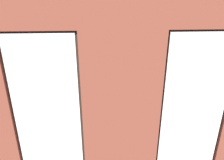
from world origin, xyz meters
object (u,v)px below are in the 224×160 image
Objects in this scene: couch_left at (210,96)px; coffee_table at (112,100)px; remote_gray at (96,100)px; potted_plant_by_left_couch at (178,79)px; cup_ceramic at (117,98)px; potted_plant_mid_room_small at (126,86)px; candle_jar at (112,96)px; table_plant_small at (127,91)px; potted_plant_foreground_right at (28,59)px; potted_plant_beside_window_right at (47,146)px; papasan_chair at (92,68)px; couch_by_window at (124,148)px.

coffee_table is at bearing -86.80° from couch_left.
potted_plant_by_left_couch is at bearing -141.90° from remote_gray.
potted_plant_mid_room_small is (-0.35, -1.08, -0.15)m from cup_ceramic.
potted_plant_mid_room_small is (-0.46, -0.97, -0.15)m from candle_jar.
remote_gray is (0.53, 0.00, -0.03)m from cup_ceramic.
remote_gray is at bearing 30.63° from potted_plant_by_left_couch.
table_plant_small is 3.82m from potted_plant_foreground_right.
remote_gray is at bearing 50.79° from potted_plant_mid_room_small.
cup_ceramic reaches higher than potted_plant_mid_room_small.
remote_gray is at bearing 133.54° from potted_plant_foreground_right.
potted_plant_mid_room_small is (-0.07, -0.84, -0.22)m from table_plant_small.
coffee_table is 2.26m from potted_plant_beside_window_right.
remote_gray is at bearing -114.02° from potted_plant_beside_window_right.
remote_gray is 2.40m from papasan_chair.
couch_by_window is at bearing -175.73° from potted_plant_beside_window_right.
potted_plant_beside_window_right reaches higher than cup_ceramic.
couch_left is at bearing 159.09° from potted_plant_mid_room_small.
couch_left and potted_plant_beside_window_right have the same top height.
coffee_table is at bearing 64.76° from potted_plant_mid_room_small.
couch_by_window reaches higher than potted_plant_mid_room_small.
potted_plant_foreground_right is (2.30, -2.42, 0.36)m from remote_gray.
coffee_table is (0.12, -1.80, 0.04)m from couch_by_window.
couch_by_window is at bearing 93.76° from coffee_table.
remote_gray is 0.13× the size of potted_plant_foreground_right.
potted_plant_foreground_right reaches higher than candle_jar.
candle_jar is (0.00, 0.00, 0.10)m from coffee_table.
table_plant_small reaches higher than candle_jar.
potted_plant_beside_window_right is (1.34, 0.10, 0.20)m from couch_by_window.
couch_by_window is 3.18m from couch_left.
table_plant_small is at bearing -128.48° from potted_plant_beside_window_right.
cup_ceramic is 3.75m from potted_plant_foreground_right.
cup_ceramic is 2.23m from potted_plant_beside_window_right.
couch_left is at bearing -176.97° from candle_jar.
potted_plant_mid_room_small is 3.49m from potted_plant_foreground_right.
couch_by_window and potted_plant_beside_window_right have the same top height.
table_plant_small is 2.59m from potted_plant_beside_window_right.
remote_gray is 3.36m from potted_plant_foreground_right.
remote_gray is 0.36× the size of potted_plant_by_left_couch.
potted_plant_by_left_couch reaches higher than coffee_table.
candle_jar reaches higher than cup_ceramic.
remote_gray is 0.21× the size of potted_plant_beside_window_right.
couch_by_window is 12.17× the size of remote_gray.
table_plant_small is at bearing -89.60° from couch_left.
couch_left is at bearing 146.29° from papasan_chair.
potted_plant_foreground_right reaches higher than coffee_table.
potted_plant_mid_room_small is (-0.34, -2.77, -0.01)m from couch_by_window.
remote_gray is 1.96m from potted_plant_beside_window_right.
papasan_chair is (0.57, -2.28, -0.03)m from candle_jar.
couch_by_window reaches higher than table_plant_small.
couch_left is at bearing -167.84° from remote_gray.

